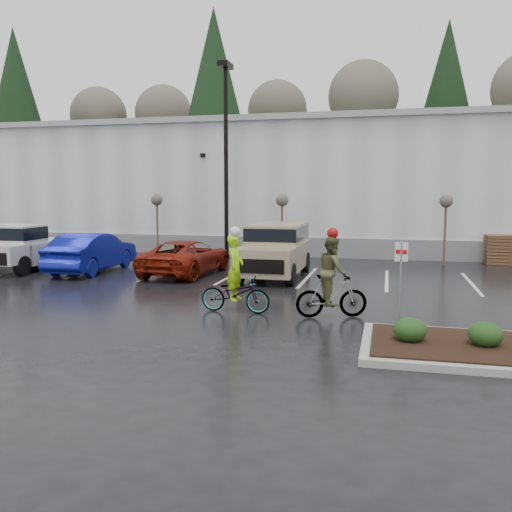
% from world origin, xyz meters
% --- Properties ---
extents(ground, '(120.00, 120.00, 0.00)m').
position_xyz_m(ground, '(0.00, 0.00, 0.00)').
color(ground, black).
rests_on(ground, ground).
extents(warehouse, '(60.50, 15.50, 7.20)m').
position_xyz_m(warehouse, '(0.00, 21.99, 3.65)').
color(warehouse, silver).
rests_on(warehouse, ground).
extents(wooded_ridge, '(80.00, 25.00, 6.00)m').
position_xyz_m(wooded_ridge, '(0.00, 45.00, 3.00)').
color(wooded_ridge, '#203C19').
rests_on(wooded_ridge, ground).
extents(lamppost, '(0.50, 1.00, 9.22)m').
position_xyz_m(lamppost, '(-4.00, 12.00, 5.69)').
color(lamppost, black).
rests_on(lamppost, ground).
extents(sapling_west, '(0.60, 0.60, 3.20)m').
position_xyz_m(sapling_west, '(-8.00, 13.00, 2.73)').
color(sapling_west, '#45331B').
rests_on(sapling_west, ground).
extents(sapling_mid, '(0.60, 0.60, 3.20)m').
position_xyz_m(sapling_mid, '(-1.50, 13.00, 2.73)').
color(sapling_mid, '#45331B').
rests_on(sapling_mid, ground).
extents(sapling_east, '(0.60, 0.60, 3.20)m').
position_xyz_m(sapling_east, '(6.00, 13.00, 2.73)').
color(sapling_east, '#45331B').
rests_on(sapling_east, ground).
extents(pallet_stack_a, '(1.20, 1.20, 1.35)m').
position_xyz_m(pallet_stack_a, '(8.50, 14.00, 0.68)').
color(pallet_stack_a, '#45331B').
rests_on(pallet_stack_a, ground).
extents(shrub_a, '(0.70, 0.70, 0.52)m').
position_xyz_m(shrub_a, '(4.00, -1.00, 0.41)').
color(shrub_a, '#123614').
rests_on(shrub_a, curb_island).
extents(shrub_b, '(0.70, 0.70, 0.52)m').
position_xyz_m(shrub_b, '(5.50, -1.00, 0.41)').
color(shrub_b, '#123614').
rests_on(shrub_b, curb_island).
extents(fire_lane_sign, '(0.30, 0.05, 2.20)m').
position_xyz_m(fire_lane_sign, '(3.80, 0.20, 1.41)').
color(fire_lane_sign, gray).
rests_on(fire_lane_sign, ground).
extents(pickup_white, '(2.10, 5.20, 1.96)m').
position_xyz_m(pickup_white, '(-11.46, 7.52, 0.98)').
color(pickup_white, beige).
rests_on(pickup_white, ground).
extents(car_blue, '(1.83, 4.99, 1.63)m').
position_xyz_m(car_blue, '(-8.46, 7.42, 0.82)').
color(car_blue, '#0C1388').
rests_on(car_blue, ground).
extents(car_red, '(2.67, 5.16, 1.39)m').
position_xyz_m(car_red, '(-4.39, 7.69, 0.69)').
color(car_red, maroon).
rests_on(car_red, ground).
extents(suv_tan, '(2.20, 5.10, 2.06)m').
position_xyz_m(suv_tan, '(-0.79, 7.87, 1.03)').
color(suv_tan, tan).
rests_on(suv_tan, ground).
extents(cyclist_hivis, '(2.00, 0.77, 2.39)m').
position_xyz_m(cyclist_hivis, '(-0.58, 1.50, 0.74)').
color(cyclist_hivis, '#3F3F44').
rests_on(cyclist_hivis, ground).
extents(cyclist_olive, '(1.93, 1.12, 2.41)m').
position_xyz_m(cyclist_olive, '(2.08, 1.50, 0.87)').
color(cyclist_olive, '#3F3F44').
rests_on(cyclist_olive, ground).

